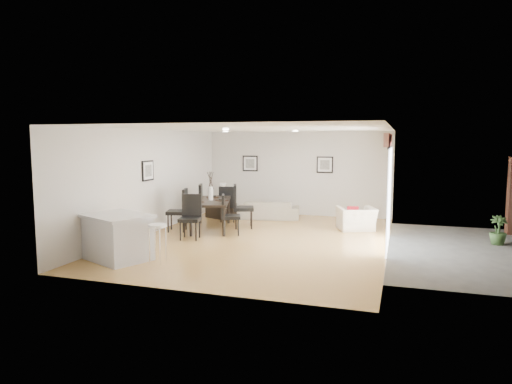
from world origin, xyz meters
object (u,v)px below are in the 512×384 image
(dining_table, at_px, (211,203))
(bar_stool, at_px, (157,230))
(sofa, at_px, (268,210))
(armchair, at_px, (356,219))
(dining_chair_wfar, at_px, (196,202))
(dining_chair_enear, at_px, (228,212))
(coffee_table, at_px, (222,212))
(dining_chair_efar, at_px, (240,204))
(kitchen_island, at_px, (118,237))
(dining_chair_wnear, at_px, (181,208))
(side_table, at_px, (223,204))
(dining_chair_foot, at_px, (228,202))
(dining_chair_head, at_px, (191,214))

(dining_table, relative_size, bar_stool, 2.72)
(sofa, bearing_deg, armchair, 149.15)
(dining_chair_wfar, distance_m, dining_chair_enear, 1.72)
(coffee_table, bearing_deg, dining_chair_efar, -26.16)
(armchair, xyz_separation_m, dining_chair_wfar, (-4.46, -0.60, 0.34))
(dining_chair_enear, bearing_deg, dining_chair_wfar, 31.96)
(dining_chair_efar, xyz_separation_m, kitchen_island, (-1.23, -3.94, -0.20))
(dining_chair_wnear, bearing_deg, dining_chair_efar, 107.28)
(dining_table, distance_m, kitchen_island, 3.54)
(dining_chair_wfar, xyz_separation_m, dining_chair_efar, (1.36, -0.07, 0.02))
(side_table, bearing_deg, sofa, -21.38)
(coffee_table, relative_size, bar_stool, 1.16)
(dining_chair_enear, bearing_deg, kitchen_island, 136.40)
(dining_chair_efar, bearing_deg, dining_chair_foot, 20.21)
(dining_chair_efar, bearing_deg, dining_chair_wfar, 66.15)
(coffee_table, bearing_deg, dining_chair_wnear, -71.84)
(dining_chair_wfar, xyz_separation_m, kitchen_island, (0.13, -4.01, -0.18))
(armchair, distance_m, kitchen_island, 6.33)
(kitchen_island, bearing_deg, side_table, 115.65)
(kitchen_island, bearing_deg, dining_chair_enear, 90.99)
(dining_table, xyz_separation_m, bar_stool, (0.37, -3.49, -0.05))
(dining_chair_wfar, distance_m, dining_chair_foot, 0.98)
(dining_chair_enear, bearing_deg, dining_chair_wnear, 66.51)
(dining_chair_enear, bearing_deg, dining_chair_foot, 0.34)
(sofa, bearing_deg, dining_table, 53.14)
(dining_chair_enear, xyz_separation_m, dining_chair_efar, (-0.01, 0.96, 0.09))
(coffee_table, bearing_deg, dining_chair_head, -57.66)
(dining_chair_enear, bearing_deg, coffee_table, 4.70)
(dining_table, distance_m, dining_chair_enear, 0.87)
(armchair, xyz_separation_m, dining_table, (-3.78, -1.12, 0.42))
(dining_table, xyz_separation_m, dining_chair_efar, (0.68, 0.45, -0.05))
(dining_chair_foot, xyz_separation_m, bar_stool, (0.35, -4.69, 0.08))
(coffee_table, bearing_deg, dining_chair_foot, -28.75)
(dining_chair_wnear, relative_size, bar_stool, 1.45)
(dining_chair_enear, height_order, dining_chair_head, dining_chair_head)
(armchair, bearing_deg, dining_chair_foot, -23.12)
(sofa, relative_size, dining_chair_wfar, 1.62)
(sofa, height_order, dining_chair_foot, dining_chair_foot)
(dining_chair_wnear, height_order, dining_chair_foot, dining_chair_wnear)
(dining_table, bearing_deg, armchair, -1.06)
(dining_chair_enear, relative_size, bar_stool, 1.33)
(dining_chair_wnear, relative_size, dining_chair_wfar, 0.97)
(dining_chair_enear, height_order, kitchen_island, dining_chair_enear)
(armchair, bearing_deg, side_table, -42.27)
(dining_chair_wfar, height_order, coffee_table, dining_chair_wfar)
(dining_table, xyz_separation_m, dining_chair_head, (-0.02, -1.20, -0.11))
(dining_chair_foot, relative_size, kitchen_island, 0.66)
(dining_chair_enear, distance_m, coffee_table, 2.60)
(dining_chair_head, relative_size, bar_stool, 1.40)
(side_table, height_order, kitchen_island, kitchen_island)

